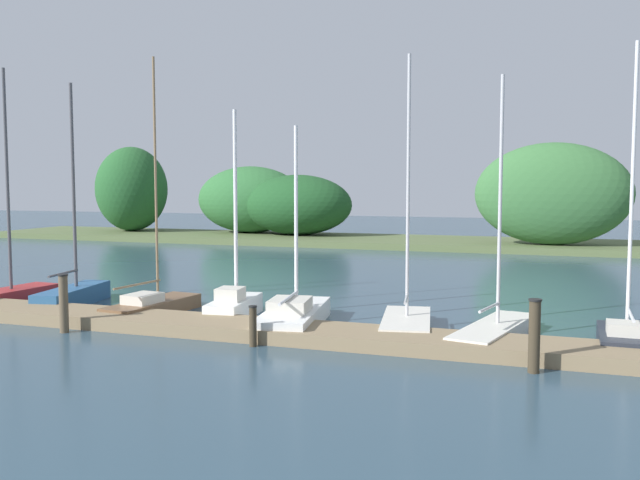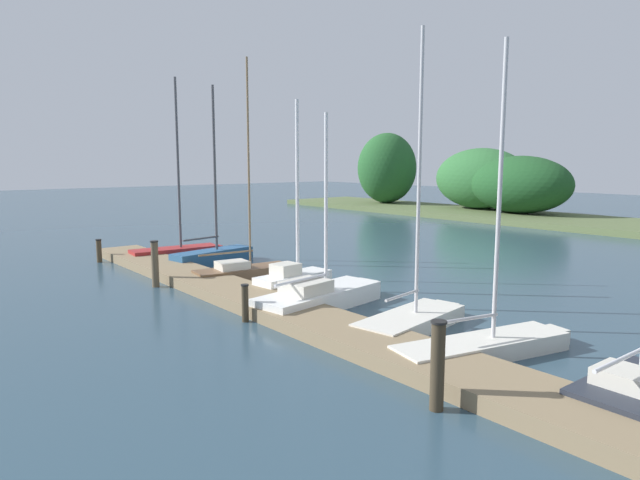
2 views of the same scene
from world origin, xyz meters
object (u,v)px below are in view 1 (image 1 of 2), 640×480
at_px(sailboat_6, 496,328).
at_px(mooring_piling_2, 253,326).
at_px(mooring_piling_3, 534,336).
at_px(sailboat_7, 627,334).
at_px(mooring_piling_1, 64,303).
at_px(sailboat_2, 154,303).
at_px(sailboat_3, 235,303).
at_px(sailboat_0, 9,292).
at_px(sailboat_1, 75,292).
at_px(sailboat_5, 407,319).
at_px(sailboat_4, 295,314).

bearing_deg(sailboat_6, mooring_piling_2, 129.87).
distance_m(sailboat_6, mooring_piling_3, 3.21).
xyz_separation_m(sailboat_7, mooring_piling_2, (-8.63, -2.67, 0.15)).
bearing_deg(mooring_piling_1, mooring_piling_3, 0.02).
relative_size(sailboat_2, mooring_piling_3, 4.95).
xyz_separation_m(sailboat_2, mooring_piling_1, (-0.84, -3.05, 0.46)).
bearing_deg(sailboat_7, sailboat_6, 88.80).
distance_m(sailboat_3, mooring_piling_1, 4.79).
relative_size(sailboat_0, sailboat_3, 1.26).
distance_m(sailboat_1, mooring_piling_2, 8.69).
height_order(sailboat_2, sailboat_7, sailboat_2).
bearing_deg(sailboat_0, mooring_piling_1, -117.43).
xyz_separation_m(sailboat_3, sailboat_6, (7.58, -0.32, -0.16)).
relative_size(sailboat_2, sailboat_5, 1.05).
distance_m(sailboat_0, sailboat_6, 15.71).
bearing_deg(sailboat_0, sailboat_5, -83.78).
bearing_deg(sailboat_4, sailboat_5, -88.37).
xyz_separation_m(sailboat_6, mooring_piling_2, (-5.56, -2.80, 0.22)).
xyz_separation_m(sailboat_3, mooring_piling_1, (-3.43, -3.33, 0.34)).
height_order(mooring_piling_2, mooring_piling_3, mooring_piling_3).
xyz_separation_m(sailboat_1, sailboat_7, (16.63, -0.74, -0.06)).
distance_m(sailboat_3, mooring_piling_2, 3.71).
height_order(sailboat_2, sailboat_5, sailboat_2).
xyz_separation_m(sailboat_1, sailboat_5, (11.17, -0.36, -0.12)).
bearing_deg(sailboat_0, sailboat_6, -84.86).
relative_size(sailboat_7, mooring_piling_2, 7.23).
distance_m(sailboat_1, sailboat_4, 8.19).
distance_m(sailboat_6, sailboat_7, 3.08).
distance_m(sailboat_1, sailboat_6, 13.57).
xyz_separation_m(sailboat_1, mooring_piling_3, (14.57, -3.61, 0.36)).
bearing_deg(sailboat_6, sailboat_4, 106.53).
height_order(sailboat_0, mooring_piling_3, sailboat_0).
xyz_separation_m(sailboat_2, mooring_piling_2, (4.61, -2.84, 0.18)).
height_order(sailboat_0, sailboat_4, sailboat_0).
relative_size(sailboat_6, mooring_piling_1, 4.26).
bearing_deg(mooring_piling_3, mooring_piling_1, -179.98).
bearing_deg(sailboat_7, mooring_piling_1, 102.75).
height_order(sailboat_1, mooring_piling_1, sailboat_1).
bearing_deg(sailboat_4, mooring_piling_2, 167.78).
xyz_separation_m(sailboat_2, sailboat_3, (2.59, 0.28, 0.12)).
bearing_deg(mooring_piling_2, sailboat_6, 26.70).
bearing_deg(sailboat_7, sailboat_3, 88.75).
distance_m(sailboat_2, mooring_piling_1, 3.20).
xyz_separation_m(sailboat_0, sailboat_3, (8.13, 0.33, 0.07)).
relative_size(sailboat_2, sailboat_4, 1.39).
xyz_separation_m(sailboat_4, sailboat_7, (8.49, 0.19, 0.00)).
bearing_deg(sailboat_5, sailboat_4, 90.89).
bearing_deg(sailboat_2, sailboat_1, 86.56).
bearing_deg(sailboat_6, sailboat_3, 100.72).
distance_m(sailboat_1, sailboat_3, 5.99).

